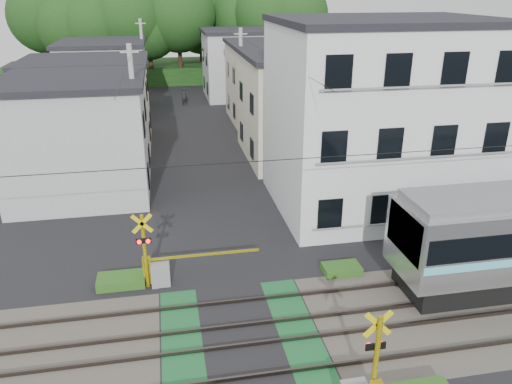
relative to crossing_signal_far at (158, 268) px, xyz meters
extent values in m
plane|color=black|center=(2.59, -3.65, -0.71)|extent=(120.00, 120.00, 0.00)
cube|color=#47423A|center=(2.59, -3.65, -0.71)|extent=(120.00, 6.00, 0.00)
cube|color=black|center=(2.59, -3.65, -0.71)|extent=(5.20, 120.00, 0.00)
cube|color=#145126|center=(0.69, -3.65, -0.70)|extent=(1.30, 6.00, 0.00)
cube|color=#145126|center=(4.49, -3.65, -0.70)|extent=(1.30, 6.00, 0.00)
cube|color=#3F3833|center=(2.59, -5.55, -0.64)|extent=(120.00, 0.08, 0.14)
cube|color=#3F3833|center=(2.59, -4.15, -0.64)|extent=(120.00, 0.08, 0.14)
cube|color=#3F3833|center=(2.59, -3.15, -0.64)|extent=(120.00, 0.08, 0.14)
cube|color=#3F3833|center=(2.59, -1.75, -0.64)|extent=(120.00, 0.08, 0.14)
cube|color=black|center=(11.36, -2.45, -0.40)|extent=(2.46, 2.25, 0.61)
cube|color=black|center=(8.64, -2.45, 1.94)|extent=(0.10, 2.46, 1.60)
cylinder|color=yellow|center=(5.59, -7.25, 0.79)|extent=(0.14, 0.14, 3.00)
cube|color=yellow|center=(5.59, -7.15, 1.99)|extent=(0.77, 0.05, 0.77)
cube|color=yellow|center=(5.59, -7.15, 1.99)|extent=(0.77, 0.05, 0.77)
cube|color=black|center=(5.59, -7.15, 1.29)|extent=(0.55, 0.05, 0.20)
sphere|color=#FF0C07|center=(5.43, -7.09, 1.29)|extent=(0.16, 0.16, 0.16)
sphere|color=#FF0C07|center=(5.75, -7.09, 1.29)|extent=(0.16, 0.16, 0.16)
cylinder|color=yellow|center=(-0.41, -0.05, 0.79)|extent=(0.14, 0.14, 3.00)
cube|color=yellow|center=(-0.41, -0.15, 1.99)|extent=(0.77, 0.05, 0.77)
cube|color=yellow|center=(-0.41, -0.15, 1.99)|extent=(0.77, 0.05, 0.77)
cube|color=black|center=(-0.41, -0.15, 1.29)|extent=(0.55, 0.05, 0.20)
sphere|color=#FF0C07|center=(-0.57, -0.21, 1.29)|extent=(0.16, 0.16, 0.16)
sphere|color=#FF0C07|center=(-0.25, -0.21, 1.29)|extent=(0.16, 0.16, 0.16)
cube|color=gray|center=(0.09, -0.05, -0.26)|extent=(0.70, 0.50, 0.90)
cube|color=yellow|center=(-0.41, 0.20, -0.16)|extent=(0.30, 0.30, 1.10)
cube|color=yellow|center=(1.84, 0.20, 0.29)|extent=(4.20, 0.08, 0.08)
cube|color=white|center=(11.09, 5.85, 3.79)|extent=(10.00, 8.00, 9.00)
cube|color=black|center=(11.09, 5.85, 8.44)|extent=(10.20, 8.16, 0.30)
cube|color=black|center=(7.39, 1.82, 0.79)|extent=(1.10, 0.06, 1.40)
cube|color=black|center=(9.84, 1.82, 0.79)|extent=(1.10, 0.06, 1.40)
cube|color=black|center=(12.29, 1.82, 0.79)|extent=(1.10, 0.06, 1.40)
cube|color=black|center=(14.74, 1.82, 0.79)|extent=(1.10, 0.06, 1.40)
cube|color=gray|center=(11.09, 1.60, 0.19)|extent=(9.00, 0.06, 0.08)
cube|color=black|center=(7.39, 1.82, 3.79)|extent=(1.10, 0.06, 1.40)
cube|color=black|center=(9.84, 1.82, 3.79)|extent=(1.10, 0.06, 1.40)
cube|color=black|center=(12.29, 1.82, 3.79)|extent=(1.10, 0.06, 1.40)
cube|color=black|center=(14.74, 1.82, 3.79)|extent=(1.10, 0.06, 1.40)
cube|color=gray|center=(11.09, 1.60, 3.19)|extent=(9.00, 0.06, 0.08)
cube|color=black|center=(7.39, 1.82, 6.79)|extent=(1.10, 0.06, 1.40)
cube|color=black|center=(9.84, 1.82, 6.79)|extent=(1.10, 0.06, 1.40)
cube|color=black|center=(12.29, 1.82, 6.79)|extent=(1.10, 0.06, 1.40)
cube|color=black|center=(14.74, 1.82, 6.79)|extent=(1.10, 0.06, 1.40)
cube|color=gray|center=(11.09, 1.60, 6.19)|extent=(9.00, 0.06, 0.08)
cube|color=#AAADAF|center=(-3.91, 10.35, 2.29)|extent=(7.00, 7.00, 6.00)
cube|color=black|center=(-3.91, 10.35, 5.44)|extent=(7.35, 7.35, 0.30)
cube|color=black|center=(-0.38, 8.60, 0.59)|extent=(0.06, 1.00, 1.20)
cube|color=black|center=(-0.38, 12.10, 0.59)|extent=(0.06, 1.00, 1.20)
cube|color=black|center=(-0.38, 8.60, 3.39)|extent=(0.06, 1.00, 1.20)
cube|color=black|center=(-0.38, 12.10, 3.39)|extent=(0.06, 1.00, 1.20)
cube|color=beige|center=(9.39, 14.35, 2.54)|extent=(7.00, 8.00, 6.50)
cube|color=black|center=(9.39, 14.35, 5.94)|extent=(7.35, 8.40, 0.30)
cube|color=black|center=(5.86, 12.35, 0.59)|extent=(0.06, 1.00, 1.20)
cube|color=black|center=(5.86, 16.35, 0.59)|extent=(0.06, 1.00, 1.20)
cube|color=black|center=(5.86, 12.35, 3.39)|extent=(0.06, 1.00, 1.20)
cube|color=black|center=(5.86, 16.35, 3.39)|extent=(0.06, 1.00, 1.20)
cube|color=beige|center=(-4.41, 19.35, 2.19)|extent=(8.00, 7.00, 5.80)
cube|color=black|center=(-4.41, 19.35, 5.24)|extent=(8.40, 7.35, 0.30)
cube|color=black|center=(-0.38, 17.60, 0.59)|extent=(0.06, 1.00, 1.20)
cube|color=black|center=(-0.38, 21.10, 0.59)|extent=(0.06, 1.00, 1.20)
cube|color=black|center=(-0.38, 17.60, 3.39)|extent=(0.06, 1.00, 1.20)
cube|color=black|center=(-0.38, 21.10, 3.39)|extent=(0.06, 1.00, 1.20)
cube|color=beige|center=(9.79, 24.35, 2.39)|extent=(7.00, 7.00, 6.20)
cube|color=black|center=(9.79, 24.35, 5.64)|extent=(7.35, 7.35, 0.30)
cube|color=black|center=(6.26, 22.60, 0.59)|extent=(0.06, 1.00, 1.20)
cube|color=black|center=(6.26, 26.10, 0.59)|extent=(0.06, 1.00, 1.20)
cube|color=black|center=(6.26, 22.60, 3.39)|extent=(0.06, 1.00, 1.20)
cube|color=black|center=(6.26, 26.10, 3.39)|extent=(0.06, 1.00, 1.20)
cube|color=#AAADAF|center=(-4.21, 29.35, 2.29)|extent=(7.00, 8.00, 6.00)
cube|color=black|center=(-4.21, 29.35, 5.44)|extent=(7.35, 8.40, 0.30)
cube|color=black|center=(-0.68, 27.35, 0.59)|extent=(0.06, 1.00, 1.20)
cube|color=black|center=(-0.68, 31.35, 0.59)|extent=(0.06, 1.00, 1.20)
cube|color=black|center=(-0.68, 27.35, 3.39)|extent=(0.06, 1.00, 1.20)
cube|color=black|center=(-0.68, 31.35, 3.39)|extent=(0.06, 1.00, 1.20)
cube|color=#AAADAF|center=(9.09, 34.35, 2.49)|extent=(8.00, 7.00, 6.40)
cube|color=black|center=(9.09, 34.35, 5.84)|extent=(8.40, 7.35, 0.30)
cube|color=black|center=(5.06, 32.60, 0.59)|extent=(0.06, 1.00, 1.20)
cube|color=black|center=(5.06, 36.10, 0.59)|extent=(0.06, 1.00, 1.20)
cube|color=black|center=(5.06, 32.60, 3.39)|extent=(0.06, 1.00, 1.20)
cube|color=black|center=(5.06, 36.10, 3.39)|extent=(0.06, 1.00, 1.20)
cube|color=#1B4015|center=(2.59, 46.35, 0.29)|extent=(40.00, 10.00, 2.00)
cylinder|color=#332114|center=(-11.52, 45.20, 2.18)|extent=(0.50, 0.50, 5.79)
sphere|color=#1B4015|center=(-11.52, 45.20, 6.81)|extent=(8.11, 8.11, 8.11)
cylinder|color=#332114|center=(-8.70, 42.96, 1.86)|extent=(0.50, 0.50, 5.14)
sphere|color=#1B4015|center=(-8.70, 42.96, 5.97)|extent=(7.20, 7.20, 7.20)
cylinder|color=#332114|center=(-5.92, 42.07, 1.89)|extent=(0.50, 0.50, 5.21)
sphere|color=#1B4015|center=(-5.92, 42.07, 6.06)|extent=(7.29, 7.29, 7.29)
cylinder|color=#332114|center=(-2.21, 41.99, 2.18)|extent=(0.50, 0.50, 5.78)
sphere|color=#1B4015|center=(-2.21, 41.99, 6.81)|extent=(8.10, 8.10, 8.10)
cylinder|color=#332114|center=(-0.37, 42.29, 1.71)|extent=(0.50, 0.50, 4.84)
sphere|color=#1B4015|center=(-0.37, 42.29, 5.59)|extent=(6.78, 6.78, 6.78)
cylinder|color=#332114|center=(2.96, 42.40, 2.28)|extent=(0.50, 0.50, 5.98)
sphere|color=#1B4015|center=(2.96, 42.40, 7.06)|extent=(8.37, 8.37, 8.37)
cylinder|color=#332114|center=(5.76, 46.38, 1.73)|extent=(0.50, 0.50, 4.87)
sphere|color=#1B4015|center=(5.76, 46.38, 5.63)|extent=(6.82, 6.82, 6.82)
cylinder|color=#332114|center=(7.89, 46.09, 1.45)|extent=(0.50, 0.50, 4.32)
sphere|color=#1B4015|center=(7.89, 46.09, 4.90)|extent=(6.04, 6.04, 6.04)
cylinder|color=#332114|center=(10.34, 44.87, 1.92)|extent=(0.50, 0.50, 5.26)
sphere|color=#1B4015|center=(10.34, 44.87, 6.13)|extent=(7.37, 7.37, 7.37)
cylinder|color=#332114|center=(13.05, 42.61, 2.13)|extent=(0.50, 0.50, 5.68)
sphere|color=#1B4015|center=(13.05, 42.61, 6.67)|extent=(7.95, 7.95, 7.95)
cylinder|color=#332114|center=(16.14, 42.23, 2.16)|extent=(0.50, 0.50, 5.74)
sphere|color=#1B4015|center=(16.14, 42.23, 6.75)|extent=(8.03, 8.03, 8.03)
cube|color=black|center=(8.59, -2.45, 4.89)|extent=(60.00, 0.02, 0.02)
cylinder|color=#A5A5A0|center=(-0.81, 9.35, 3.29)|extent=(0.26, 0.26, 8.00)
cube|color=#A5A5A0|center=(-0.81, 9.35, 6.89)|extent=(0.90, 0.08, 0.08)
cylinder|color=#A5A5A0|center=(6.19, 18.35, 3.29)|extent=(0.26, 0.26, 8.00)
cube|color=#A5A5A0|center=(6.19, 18.35, 6.89)|extent=(0.90, 0.08, 0.08)
cylinder|color=#A5A5A0|center=(-0.81, 30.35, 3.29)|extent=(0.26, 0.26, 8.00)
cube|color=#A5A5A0|center=(-0.81, 30.35, 6.89)|extent=(0.90, 0.08, 0.08)
cube|color=black|center=(-0.81, 19.85, 6.69)|extent=(0.02, 42.00, 0.02)
cube|color=black|center=(6.19, 19.85, 6.69)|extent=(0.02, 42.00, 0.02)
imported|color=black|center=(2.68, 31.33, 0.13)|extent=(0.72, 0.60, 1.68)
cube|color=#2D5E1E|center=(-1.41, 0.25, -0.53)|extent=(1.80, 1.00, 0.36)
cube|color=#2D5E1E|center=(7.19, -0.45, -0.56)|extent=(1.50, 0.90, 0.30)
camera|label=1|loc=(0.63, -16.76, 9.88)|focal=35.00mm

